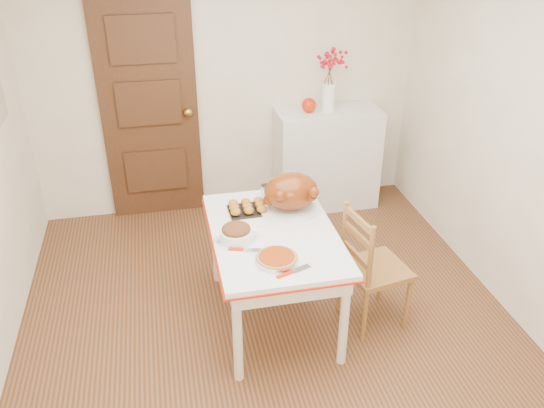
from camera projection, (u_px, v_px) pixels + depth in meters
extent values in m
cube|color=#4D250F|center=(273.00, 336.00, 3.88)|extent=(3.50, 4.00, 0.00)
cube|color=silver|center=(226.00, 79.00, 4.98)|extent=(3.50, 0.00, 2.50)
cube|color=silver|center=(538.00, 150.00, 3.59)|extent=(0.00, 4.00, 2.50)
cube|color=#35210F|center=(150.00, 109.00, 4.93)|extent=(0.85, 0.06, 2.06)
cube|color=silver|center=(327.00, 159.00, 5.33)|extent=(0.96, 0.43, 0.96)
sphere|color=red|center=(309.00, 105.00, 5.03)|extent=(0.13, 0.13, 0.13)
cylinder|color=#903108|center=(277.00, 258.00, 3.38)|extent=(0.29, 0.29, 0.05)
cylinder|color=white|center=(266.00, 193.00, 4.05)|extent=(0.09, 0.09, 0.12)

